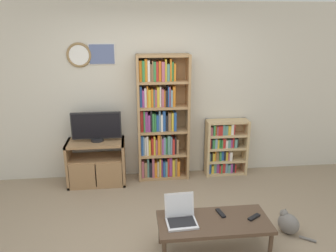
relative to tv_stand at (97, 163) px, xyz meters
name	(u,v)px	position (x,y,z in m)	size (l,w,h in m)	color
ground_plane	(164,251)	(0.84, -1.64, -0.33)	(18.00, 18.00, 0.00)	gray
wall_back	(150,93)	(0.83, 0.29, 0.97)	(7.20, 0.09, 2.60)	beige
tv_stand	(97,163)	(0.00, 0.00, 0.00)	(0.83, 0.44, 0.66)	#9E754C
television	(96,127)	(0.03, 0.03, 0.55)	(0.71, 0.18, 0.43)	black
bookshelf_tall	(160,121)	(0.96, 0.12, 0.58)	(0.76, 0.29, 1.89)	tan
bookshelf_short	(224,148)	(1.96, 0.13, 0.10)	(0.65, 0.25, 0.88)	tan
coffee_table	(214,224)	(1.34, -1.72, 0.01)	(1.14, 0.51, 0.38)	#4C3828
laptop	(181,215)	(1.01, -1.68, 0.12)	(0.32, 0.30, 0.26)	silver
remote_near_laptop	(254,217)	(1.77, -1.72, 0.06)	(0.16, 0.12, 0.02)	black
remote_far_from_laptop	(221,213)	(1.44, -1.61, 0.06)	(0.08, 0.17, 0.02)	black
cat	(288,223)	(2.28, -1.48, -0.21)	(0.39, 0.38, 0.28)	slate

